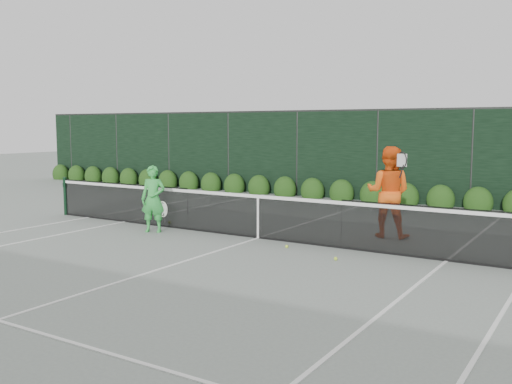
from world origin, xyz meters
The scene contains 8 objects.
ground centered at (0.00, 0.00, 0.00)m, with size 80.00×80.00×0.00m, color gray.
tennis_net centered at (-0.02, 0.00, 0.53)m, with size 12.90×0.10×1.07m.
player_woman centered at (-2.51, -0.64, 0.79)m, with size 0.69×0.58×1.58m.
player_man centered at (2.40, 1.68, 1.03)m, with size 1.08×0.89×2.05m.
court_lines centered at (0.00, 0.00, 0.01)m, with size 11.03×23.83×0.01m.
windscreen_fence centered at (0.00, -2.71, 1.51)m, with size 32.00×21.07×3.06m.
hedge_row centered at (0.00, 7.15, 0.23)m, with size 31.66×0.65×0.94m.
tennis_balls centered at (0.14, -0.38, 0.03)m, with size 5.36×1.52×0.07m.
Camera 1 is at (6.61, -10.65, 2.50)m, focal length 40.00 mm.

